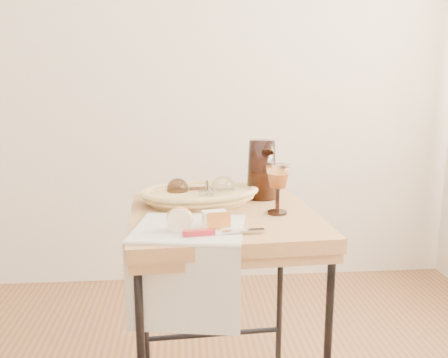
{
  "coord_description": "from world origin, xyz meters",
  "views": [
    {
      "loc": [
        0.19,
        -0.99,
        1.21
      ],
      "look_at": [
        0.32,
        0.51,
        0.89
      ],
      "focal_mm": 38.62,
      "sensor_mm": 36.0,
      "label": 1
    }
  ],
  "objects_px": {
    "goblet_lying_b": "(216,190)",
    "apple_half": "(180,219)",
    "side_table": "(224,321)",
    "tea_towel": "(189,228)",
    "goblet_lying_a": "(190,188)",
    "table_knife": "(221,231)",
    "wine_goblet": "(278,189)",
    "bread_basket": "(200,196)",
    "pitcher": "(262,169)"
  },
  "relations": [
    {
      "from": "side_table",
      "to": "apple_half",
      "type": "xyz_separation_m",
      "value": [
        -0.14,
        -0.19,
        0.43
      ]
    },
    {
      "from": "goblet_lying_b",
      "to": "table_knife",
      "type": "relative_size",
      "value": 0.58
    },
    {
      "from": "side_table",
      "to": "pitcher",
      "type": "relative_size",
      "value": 3.02
    },
    {
      "from": "table_knife",
      "to": "tea_towel",
      "type": "bearing_deg",
      "value": 133.33
    },
    {
      "from": "bread_basket",
      "to": "goblet_lying_a",
      "type": "height_order",
      "value": "goblet_lying_a"
    },
    {
      "from": "bread_basket",
      "to": "apple_half",
      "type": "relative_size",
      "value": 4.85
    },
    {
      "from": "side_table",
      "to": "tea_towel",
      "type": "bearing_deg",
      "value": -126.09
    },
    {
      "from": "bread_basket",
      "to": "goblet_lying_b",
      "type": "relative_size",
      "value": 2.78
    },
    {
      "from": "pitcher",
      "to": "apple_half",
      "type": "distance_m",
      "value": 0.49
    },
    {
      "from": "side_table",
      "to": "bread_basket",
      "type": "bearing_deg",
      "value": 117.75
    },
    {
      "from": "goblet_lying_a",
      "to": "apple_half",
      "type": "xyz_separation_m",
      "value": [
        -0.04,
        -0.34,
        -0.01
      ]
    },
    {
      "from": "table_knife",
      "to": "side_table",
      "type": "bearing_deg",
      "value": 76.1
    },
    {
      "from": "goblet_lying_b",
      "to": "table_knife",
      "type": "bearing_deg",
      "value": -143.98
    },
    {
      "from": "tea_towel",
      "to": "wine_goblet",
      "type": "bearing_deg",
      "value": 35.24
    },
    {
      "from": "bread_basket",
      "to": "goblet_lying_b",
      "type": "xyz_separation_m",
      "value": [
        0.06,
        -0.02,
        0.03
      ]
    },
    {
      "from": "goblet_lying_a",
      "to": "pitcher",
      "type": "distance_m",
      "value": 0.27
    },
    {
      "from": "goblet_lying_b",
      "to": "table_knife",
      "type": "xyz_separation_m",
      "value": [
        -0.01,
        -0.34,
        -0.04
      ]
    },
    {
      "from": "wine_goblet",
      "to": "table_knife",
      "type": "bearing_deg",
      "value": -133.92
    },
    {
      "from": "wine_goblet",
      "to": "side_table",
      "type": "bearing_deg",
      "value": 174.31
    },
    {
      "from": "tea_towel",
      "to": "table_knife",
      "type": "relative_size",
      "value": 1.38
    },
    {
      "from": "side_table",
      "to": "tea_towel",
      "type": "relative_size",
      "value": 2.43
    },
    {
      "from": "bread_basket",
      "to": "table_knife",
      "type": "distance_m",
      "value": 0.37
    },
    {
      "from": "tea_towel",
      "to": "pitcher",
      "type": "xyz_separation_m",
      "value": [
        0.27,
        0.35,
        0.1
      ]
    },
    {
      "from": "tea_towel",
      "to": "goblet_lying_b",
      "type": "xyz_separation_m",
      "value": [
        0.1,
        0.27,
        0.05
      ]
    },
    {
      "from": "wine_goblet",
      "to": "table_knife",
      "type": "relative_size",
      "value": 0.72
    },
    {
      "from": "bread_basket",
      "to": "pitcher",
      "type": "distance_m",
      "value": 0.25
    },
    {
      "from": "goblet_lying_a",
      "to": "table_knife",
      "type": "height_order",
      "value": "goblet_lying_a"
    },
    {
      "from": "tea_towel",
      "to": "wine_goblet",
      "type": "relative_size",
      "value": 1.91
    },
    {
      "from": "pitcher",
      "to": "apple_half",
      "type": "bearing_deg",
      "value": -111.66
    },
    {
      "from": "side_table",
      "to": "goblet_lying_b",
      "type": "height_order",
      "value": "goblet_lying_b"
    },
    {
      "from": "tea_towel",
      "to": "goblet_lying_a",
      "type": "relative_size",
      "value": 2.52
    },
    {
      "from": "wine_goblet",
      "to": "apple_half",
      "type": "distance_m",
      "value": 0.36
    },
    {
      "from": "tea_towel",
      "to": "pitcher",
      "type": "bearing_deg",
      "value": 61.93
    },
    {
      "from": "goblet_lying_a",
      "to": "goblet_lying_b",
      "type": "distance_m",
      "value": 0.1
    },
    {
      "from": "side_table",
      "to": "bread_basket",
      "type": "height_order",
      "value": "bread_basket"
    },
    {
      "from": "goblet_lying_a",
      "to": "apple_half",
      "type": "relative_size",
      "value": 1.63
    },
    {
      "from": "goblet_lying_a",
      "to": "table_knife",
      "type": "xyz_separation_m",
      "value": [
        0.08,
        -0.38,
        -0.04
      ]
    },
    {
      "from": "tea_towel",
      "to": "goblet_lying_a",
      "type": "xyz_separation_m",
      "value": [
        0.01,
        0.31,
        0.05
      ]
    },
    {
      "from": "table_knife",
      "to": "goblet_lying_b",
      "type": "bearing_deg",
      "value": 81.13
    },
    {
      "from": "goblet_lying_a",
      "to": "wine_goblet",
      "type": "relative_size",
      "value": 0.76
    },
    {
      "from": "apple_half",
      "to": "goblet_lying_a",
      "type": "bearing_deg",
      "value": 87.21
    },
    {
      "from": "tea_towel",
      "to": "wine_goblet",
      "type": "distance_m",
      "value": 0.33
    },
    {
      "from": "goblet_lying_b",
      "to": "apple_half",
      "type": "relative_size",
      "value": 1.75
    },
    {
      "from": "bread_basket",
      "to": "tea_towel",
      "type": "bearing_deg",
      "value": -107.4
    },
    {
      "from": "tea_towel",
      "to": "goblet_lying_a",
      "type": "height_order",
      "value": "goblet_lying_a"
    },
    {
      "from": "tea_towel",
      "to": "bread_basket",
      "type": "height_order",
      "value": "bread_basket"
    },
    {
      "from": "tea_towel",
      "to": "apple_half",
      "type": "relative_size",
      "value": 4.13
    },
    {
      "from": "tea_towel",
      "to": "pitcher",
      "type": "distance_m",
      "value": 0.46
    },
    {
      "from": "side_table",
      "to": "tea_towel",
      "type": "distance_m",
      "value": 0.43
    },
    {
      "from": "side_table",
      "to": "pitcher",
      "type": "bearing_deg",
      "value": 51.14
    }
  ]
}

